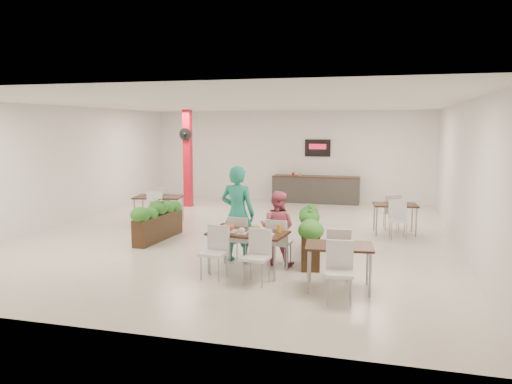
% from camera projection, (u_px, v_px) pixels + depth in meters
% --- Properties ---
extents(ground, '(12.00, 12.00, 0.00)m').
position_uv_depth(ground, '(242.00, 235.00, 12.30)').
color(ground, beige).
rests_on(ground, ground).
extents(room_shell, '(10.10, 12.10, 3.22)m').
position_uv_depth(room_shell, '(241.00, 154.00, 12.03)').
color(room_shell, white).
rests_on(room_shell, ground).
extents(red_column, '(0.40, 0.41, 3.20)m').
position_uv_depth(red_column, '(188.00, 157.00, 16.48)').
color(red_column, red).
rests_on(red_column, ground).
extents(service_counter, '(3.00, 0.64, 2.20)m').
position_uv_depth(service_counter, '(316.00, 189.00, 17.38)').
color(service_counter, '#302D2A').
rests_on(service_counter, ground).
extents(main_table, '(1.48, 1.75, 0.92)m').
position_uv_depth(main_table, '(248.00, 238.00, 9.12)').
color(main_table, black).
rests_on(main_table, ground).
extents(diner_man, '(0.75, 0.54, 1.91)m').
position_uv_depth(diner_man, '(238.00, 214.00, 9.80)').
color(diner_man, teal).
rests_on(diner_man, ground).
extents(diner_woman, '(0.76, 0.62, 1.44)m').
position_uv_depth(diner_woman, '(277.00, 228.00, 9.62)').
color(diner_woman, '#E06380').
rests_on(diner_woman, ground).
extents(planter_left, '(0.50, 1.93, 1.01)m').
position_uv_depth(planter_left, '(158.00, 219.00, 11.72)').
color(planter_left, black).
rests_on(planter_left, ground).
extents(planter_right, '(0.71, 2.10, 1.11)m').
position_uv_depth(planter_right, '(310.00, 233.00, 10.08)').
color(planter_right, black).
rests_on(planter_right, ground).
extents(side_table_a, '(1.41, 1.67, 0.92)m').
position_uv_depth(side_table_a, '(159.00, 200.00, 13.76)').
color(side_table_a, black).
rests_on(side_table_a, ground).
extents(side_table_b, '(1.14, 1.66, 0.92)m').
position_uv_depth(side_table_b, '(395.00, 209.00, 12.37)').
color(side_table_b, black).
rests_on(side_table_b, ground).
extents(side_table_c, '(1.16, 1.66, 0.92)m').
position_uv_depth(side_table_c, '(339.00, 253.00, 8.14)').
color(side_table_c, black).
rests_on(side_table_c, ground).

